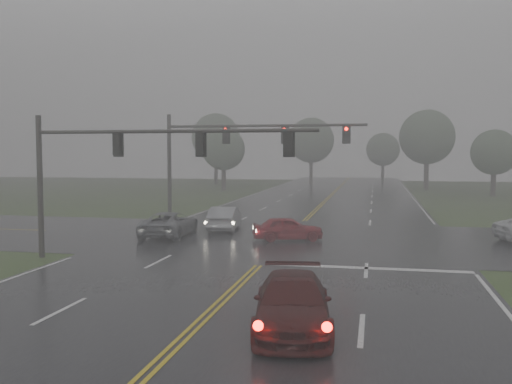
% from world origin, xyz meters
% --- Properties ---
extents(main_road, '(18.00, 160.00, 0.02)m').
position_xyz_m(main_road, '(0.00, 20.00, 0.00)').
color(main_road, black).
rests_on(main_road, ground).
extents(cross_street, '(120.00, 14.00, 0.02)m').
position_xyz_m(cross_street, '(0.00, 22.00, 0.00)').
color(cross_street, black).
rests_on(cross_street, ground).
extents(stop_bar, '(8.50, 0.50, 0.01)m').
position_xyz_m(stop_bar, '(4.50, 14.40, 0.00)').
color(stop_bar, silver).
rests_on(stop_bar, ground).
extents(sedan_maroon, '(2.72, 5.25, 1.45)m').
position_xyz_m(sedan_maroon, '(2.66, 5.63, 0.00)').
color(sedan_maroon, '#350A09').
rests_on(sedan_maroon, ground).
extents(sedan_red, '(4.13, 2.67, 1.31)m').
position_xyz_m(sedan_red, '(0.16, 21.21, 0.00)').
color(sedan_red, maroon).
rests_on(sedan_red, ground).
extents(sedan_silver, '(2.06, 4.64, 1.48)m').
position_xyz_m(sedan_silver, '(-4.26, 24.40, 0.00)').
color(sedan_silver, '#929599').
rests_on(sedan_silver, ground).
extents(car_grey, '(2.52, 5.15, 1.41)m').
position_xyz_m(car_grey, '(-6.71, 21.32, 0.00)').
color(car_grey, '#595C61').
rests_on(car_grey, ground).
extents(signal_gantry_near, '(12.87, 0.28, 6.50)m').
position_xyz_m(signal_gantry_near, '(-6.17, 14.00, 4.60)').
color(signal_gantry_near, black).
rests_on(signal_gantry_near, ground).
extents(signal_gantry_far, '(14.59, 0.39, 7.62)m').
position_xyz_m(signal_gantry_far, '(-5.64, 30.75, 5.39)').
color(signal_gantry_far, black).
rests_on(signal_gantry_far, ground).
extents(tree_nw_a, '(5.41, 5.41, 7.95)m').
position_xyz_m(tree_nw_a, '(-14.03, 60.47, 5.22)').
color(tree_nw_a, '#332921').
rests_on(tree_nw_a, ground).
extents(tree_ne_a, '(7.00, 7.00, 10.29)m').
position_xyz_m(tree_ne_a, '(11.24, 66.67, 6.76)').
color(tree_ne_a, '#332921').
rests_on(tree_ne_a, ground).
extents(tree_n_mid, '(6.85, 6.85, 10.06)m').
position_xyz_m(tree_n_mid, '(-4.73, 76.79, 6.62)').
color(tree_n_mid, '#332921').
rests_on(tree_n_mid, ground).
extents(tree_e_near, '(4.99, 4.99, 7.32)m').
position_xyz_m(tree_e_near, '(17.47, 56.78, 4.81)').
color(tree_e_near, '#332921').
rests_on(tree_e_near, ground).
extents(tree_nw_b, '(7.28, 7.28, 10.69)m').
position_xyz_m(tree_nw_b, '(-18.77, 73.54, 7.04)').
color(tree_nw_b, '#332921').
rests_on(tree_nw_b, ground).
extents(tree_n_far, '(5.47, 5.47, 8.03)m').
position_xyz_m(tree_n_far, '(5.99, 86.65, 5.28)').
color(tree_n_far, '#332921').
rests_on(tree_n_far, ground).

